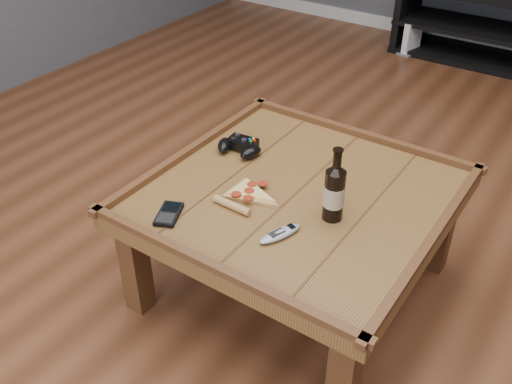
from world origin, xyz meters
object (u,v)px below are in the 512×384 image
Objects in this scene: smartphone at (169,214)px; game_console at (412,40)px; coffee_table at (297,205)px; remote_control at (280,234)px; pizza_slice at (247,195)px; beer_bottle at (334,191)px; media_console at (498,30)px; game_controller at (240,146)px.

game_console is (-0.27, 2.96, -0.35)m from smartphone.
remote_control is at bearing -71.90° from coffee_table.
pizza_slice is 1.13× the size of game_console.
beer_bottle is 2.79m from game_console.
remote_control is (0.08, -0.24, 0.07)m from coffee_table.
smartphone is at bearing -141.42° from remote_control.
beer_bottle is at bearing 9.99° from smartphone.
media_console is at bearing 30.70° from game_console.
pizza_slice is 1.86× the size of smartphone.
media_console is at bearing 89.03° from pizza_slice.
media_console is at bearing 112.08° from remote_control.
coffee_table is at bearing 46.08° from pizza_slice.
pizza_slice reaches higher than smartphone.
remote_control is at bearing -5.43° from smartphone.
smartphone is 2.99m from game_console.
media_console is 3.13m from smartphone.
pizza_slice is at bearing -55.57° from game_controller.
remote_control is 0.70× the size of game_console.
game_controller reaches higher than media_console.
remote_control is 2.93m from game_console.
pizza_slice is at bearing -168.02° from beer_bottle.
game_controller is at bearing 159.94° from remote_control.
media_console is at bearing 93.43° from beer_bottle.
beer_bottle is at bearing -24.65° from game_controller.
beer_bottle is 0.55m from smartphone.
coffee_table is 0.46m from smartphone.
smartphone is (-0.45, -0.30, -0.10)m from beer_bottle.
beer_bottle is 0.22m from remote_control.
remote_control is at bearing -62.46° from game_console.
coffee_table is 0.20m from pizza_slice.
game_console is at bearing 101.97° from coffee_table.
game_controller reaches higher than smartphone.
beer_bottle reaches higher than game_console.
media_console reaches higher than game_console.
coffee_table is 2.67m from game_console.
coffee_table is at bearing -90.00° from media_console.
game_console is (-0.63, 2.84, -0.35)m from remote_control.
beer_bottle reaches higher than media_console.
smartphone reaches higher than game_console.
coffee_table is 5.17× the size of game_controller.
beer_bottle is (0.17, -0.06, 0.16)m from coffee_table.
game_controller is 1.21× the size of remote_control.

